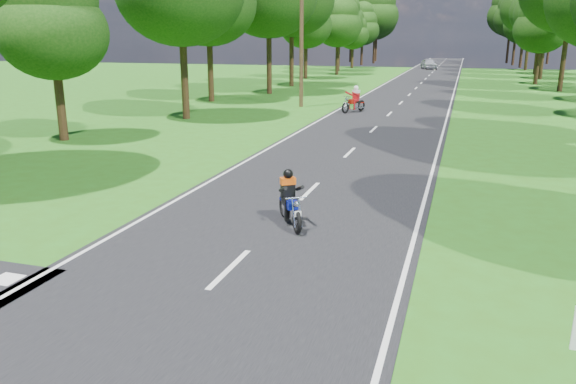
% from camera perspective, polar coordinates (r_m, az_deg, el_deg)
% --- Properties ---
extents(ground, '(160.00, 160.00, 0.00)m').
position_cam_1_polar(ground, '(9.53, -10.79, -12.32)').
color(ground, '#295B14').
rests_on(ground, ground).
extents(main_road, '(7.00, 140.00, 0.02)m').
position_cam_1_polar(main_road, '(57.69, 13.39, 10.71)').
color(main_road, black).
rests_on(main_road, ground).
extents(road_markings, '(7.40, 140.00, 0.01)m').
position_cam_1_polar(road_markings, '(55.84, 13.10, 10.60)').
color(road_markings, silver).
rests_on(road_markings, main_road).
extents(treeline, '(40.00, 115.35, 14.78)m').
position_cam_1_polar(treeline, '(67.61, 15.80, 18.20)').
color(treeline, black).
rests_on(treeline, ground).
extents(telegraph_pole, '(1.20, 0.26, 8.00)m').
position_cam_1_polar(telegraph_pole, '(36.80, 1.38, 14.97)').
color(telegraph_pole, '#382616').
rests_on(telegraph_pole, ground).
extents(rider_near_blue, '(1.30, 1.66, 1.34)m').
position_cam_1_polar(rider_near_blue, '(13.40, 0.19, -0.59)').
color(rider_near_blue, '#0D1A99').
rests_on(rider_near_blue, main_road).
extents(rider_far_red, '(1.40, 1.98, 1.58)m').
position_cam_1_polar(rider_far_red, '(34.32, 6.69, 9.38)').
color(rider_far_red, '#B51C0D').
rests_on(rider_far_red, main_road).
extents(distant_car, '(2.82, 4.57, 1.45)m').
position_cam_1_polar(distant_car, '(83.54, 14.11, 12.53)').
color(distant_car, silver).
rests_on(distant_car, main_road).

